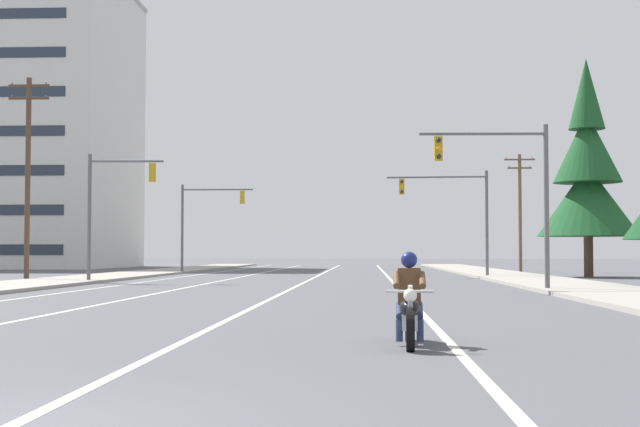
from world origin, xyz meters
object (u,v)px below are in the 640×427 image
Objects in this scene: traffic_signal_mid_right at (457,206)px; motorcycle_with_rider at (409,308)px; traffic_signal_near_left at (110,199)px; utility_pole_right_far at (520,208)px; utility_pole_left_near at (28,172)px; traffic_signal_near_right at (510,181)px; traffic_signal_mid_left at (203,214)px; conifer_tree_right_verge_far at (587,176)px.

motorcycle_with_rider is at bearing -96.93° from traffic_signal_mid_right.
utility_pole_right_far is (24.07, 26.27, 0.82)m from traffic_signal_near_left.
motorcycle_with_rider is 0.21× the size of utility_pole_left_near.
traffic_signal_near_left is 35.64m from utility_pole_right_far.
traffic_signal_near_right is 35.97m from utility_pole_right_far.
traffic_signal_mid_right is 17.71m from utility_pole_right_far.
conifer_tree_right_verge_far is (24.42, -8.70, 1.82)m from traffic_signal_mid_left.
traffic_signal_near_left is 5.52m from utility_pole_left_near.
utility_pole_right_far is (6.46, 16.47, 0.68)m from traffic_signal_mid_right.
traffic_signal_mid_left is (0.94, 19.45, 0.09)m from traffic_signal_near_left.
traffic_signal_near_left is 1.00× the size of traffic_signal_mid_left.
traffic_signal_mid_left is at bearing 104.11° from motorcycle_with_rider.
traffic_signal_mid_right is at bearing 90.05° from traffic_signal_near_right.
utility_pole_right_far reaches higher than traffic_signal_mid_left.
traffic_signal_mid_right is 19.26m from traffic_signal_mid_left.
traffic_signal_near_right is at bearing -111.29° from conifer_tree_right_verge_far.
traffic_signal_mid_right is (-0.02, 18.91, 0.06)m from traffic_signal_near_right.
conifer_tree_right_verge_far is at bearing 68.71° from traffic_signal_near_right.
traffic_signal_mid_left is 0.48× the size of conifer_tree_right_verge_far.
traffic_signal_near_left is 27.61m from conifer_tree_right_verge_far.
utility_pole_right_far reaches higher than motorcycle_with_rider.
traffic_signal_near_left is 0.60× the size of utility_pole_left_near.
traffic_signal_mid_right is 8.01m from conifer_tree_right_verge_far.
motorcycle_with_rider is at bearing -75.89° from traffic_signal_mid_left.
conifer_tree_right_verge_far is at bearing 15.99° from utility_pole_left_near.
traffic_signal_mid_right is at bearing -173.01° from conifer_tree_right_verge_far.
motorcycle_with_rider is 38.65m from traffic_signal_mid_right.
conifer_tree_right_verge_far is (1.29, -15.52, 1.09)m from utility_pole_right_far.
utility_pole_right_far is at bearing 47.50° from traffic_signal_near_left.
conifer_tree_right_verge_far is at bearing 6.99° from traffic_signal_mid_right.
motorcycle_with_rider is 49.47m from traffic_signal_mid_left.
motorcycle_with_rider is at bearing -107.57° from conifer_tree_right_verge_far.
motorcycle_with_rider is 41.41m from conifer_tree_right_verge_far.
utility_pole_left_near is 37.72m from utility_pole_right_far.
utility_pole_left_near reaches higher than motorcycle_with_rider.
traffic_signal_mid_left is 18.37m from utility_pole_left_near.
traffic_signal_mid_right is at bearing -30.08° from traffic_signal_mid_left.
conifer_tree_right_verge_far reaches higher than traffic_signal_near_right.
utility_pole_left_near reaches higher than traffic_signal_mid_right.
utility_pole_right_far is (28.94, 24.18, -0.72)m from utility_pole_left_near.
conifer_tree_right_verge_far reaches higher than traffic_signal_mid_left.
traffic_signal_near_right is 1.00× the size of traffic_signal_near_left.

